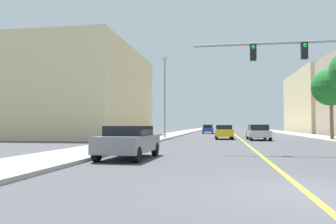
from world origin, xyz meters
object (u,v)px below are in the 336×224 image
at_px(car_yellow, 224,132).
at_px(car_gray, 129,141).
at_px(car_black, 255,131).
at_px(palm_far, 331,87).
at_px(street_lamp, 165,93).
at_px(car_silver, 258,132).
at_px(car_red, 226,129).
at_px(car_blue, 208,129).

height_order(car_yellow, car_gray, car_yellow).
bearing_deg(car_black, car_gray, -107.64).
distance_m(palm_far, car_yellow, 11.06).
xyz_separation_m(palm_far, car_yellow, (-10.17, 0.54, -4.31)).
bearing_deg(car_gray, street_lamp, -82.64).
distance_m(car_silver, car_red, 27.16).
xyz_separation_m(car_red, car_black, (3.22, -19.51, -0.01)).
bearing_deg(car_red, car_yellow, -89.70).
xyz_separation_m(car_yellow, car_black, (3.69, 5.98, -0.06)).
xyz_separation_m(palm_far, car_black, (-6.48, 6.52, -4.37)).
height_order(car_red, car_black, car_red).
relative_size(car_yellow, car_blue, 0.93).
bearing_deg(car_silver, street_lamp, 174.19).
bearing_deg(car_yellow, palm_far, -5.49).
bearing_deg(street_lamp, car_silver, -4.40).
xyz_separation_m(street_lamp, palm_far, (16.14, 0.28, 0.36)).
distance_m(palm_far, car_black, 10.18).
height_order(palm_far, car_red, palm_far).
bearing_deg(car_silver, car_blue, 103.13).
height_order(palm_far, car_silver, palm_far).
bearing_deg(palm_far, street_lamp, -179.00).
relative_size(street_lamp, car_gray, 2.00).
relative_size(palm_far, car_black, 1.69).
distance_m(street_lamp, car_red, 27.38).
relative_size(car_blue, car_gray, 1.05).
bearing_deg(car_silver, car_yellow, 153.44).
xyz_separation_m(street_lamp, car_black, (9.66, 6.80, -4.01)).
bearing_deg(palm_far, car_yellow, 176.98).
height_order(car_silver, car_blue, car_silver).
bearing_deg(car_red, car_blue, -121.04).
bearing_deg(car_silver, car_red, 94.48).
height_order(car_red, car_blue, car_blue).
xyz_separation_m(car_yellow, car_blue, (-2.53, 20.77, -0.01)).
height_order(car_yellow, car_blue, car_blue).
distance_m(street_lamp, car_silver, 10.06).
distance_m(street_lamp, palm_far, 16.15).
bearing_deg(car_gray, car_red, -93.74).
bearing_deg(car_blue, car_gray, -94.68).
distance_m(car_blue, car_black, 16.04).
bearing_deg(car_yellow, car_red, 86.49).
xyz_separation_m(street_lamp, car_gray, (1.76, -19.23, -3.95)).
xyz_separation_m(street_lamp, car_blue, (3.44, 21.58, -3.97)).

